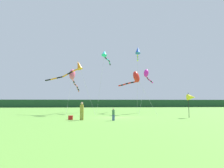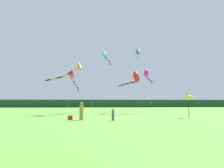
{
  "view_description": "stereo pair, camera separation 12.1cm",
  "coord_description": "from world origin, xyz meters",
  "views": [
    {
      "loc": [
        -2.82,
        -22.83,
        1.75
      ],
      "look_at": [
        0.0,
        6.0,
        4.42
      ],
      "focal_mm": 31.6,
      "sensor_mm": 36.0,
      "label": 1
    },
    {
      "loc": [
        -2.7,
        -22.84,
        1.75
      ],
      "look_at": [
        0.0,
        6.0,
        4.42
      ],
      "focal_mm": 31.6,
      "sensor_mm": 36.0,
      "label": 2
    }
  ],
  "objects": [
    {
      "name": "banner_flag_pole",
      "position": [
        8.31,
        -1.45,
        2.28
      ],
      "size": [
        0.9,
        0.7,
        2.81
      ],
      "color": "black",
      "rests_on": "ground"
    },
    {
      "name": "distant_treeline",
      "position": [
        0.0,
        45.0,
        1.28
      ],
      "size": [
        108.0,
        2.68,
        2.56
      ],
      "primitive_type": "cube",
      "color": "#1E4228",
      "rests_on": "ground"
    },
    {
      "name": "person_adult",
      "position": [
        -3.88,
        -3.19,
        0.97
      ],
      "size": [
        0.38,
        0.38,
        1.73
      ],
      "color": "olive",
      "rests_on": "ground"
    },
    {
      "name": "person_child",
      "position": [
        -0.84,
        -3.97,
        0.65
      ],
      "size": [
        0.26,
        0.26,
        1.17
      ],
      "color": "#334C8C",
      "rests_on": "ground"
    },
    {
      "name": "kite_magenta",
      "position": [
        5.8,
        7.88,
        6.21
      ],
      "size": [
        4.23,
        6.88,
        7.13
      ],
      "color": "#B2B2B2",
      "rests_on": "ground"
    },
    {
      "name": "kite_blue",
      "position": [
        5.41,
        12.19,
        11.16
      ],
      "size": [
        1.84,
        6.63,
        12.04
      ],
      "color": "#B2B2B2",
      "rests_on": "ground"
    },
    {
      "name": "kite_red",
      "position": [
        3.39,
        5.26,
        5.34
      ],
      "size": [
        4.6,
        4.91,
        6.4
      ],
      "color": "#B2B2B2",
      "rests_on": "ground"
    },
    {
      "name": "cooler_box",
      "position": [
        -5.0,
        -2.72,
        0.21
      ],
      "size": [
        0.44,
        0.31,
        0.42
      ],
      "primitive_type": "cube",
      "color": "red",
      "rests_on": "ground"
    },
    {
      "name": "kite_cyan",
      "position": [
        -0.73,
        11.34,
        10.19
      ],
      "size": [
        2.85,
        7.54,
        10.96
      ],
      "color": "#B2B2B2",
      "rests_on": "ground"
    },
    {
      "name": "ground_plane",
      "position": [
        0.0,
        0.0,
        0.0
      ],
      "size": [
        120.0,
        120.0,
        0.0
      ],
      "primitive_type": "plane",
      "color": "#5B9338"
    },
    {
      "name": "kite_orange",
      "position": [
        -5.49,
        5.59,
        6.65
      ],
      "size": [
        7.78,
        4.75,
        7.74
      ],
      "color": "#B2B2B2",
      "rests_on": "ground"
    },
    {
      "name": "kite_rainbow",
      "position": [
        -5.84,
        7.19,
        5.64
      ],
      "size": [
        1.22,
        9.31,
        6.79
      ],
      "color": "#B2B2B2",
      "rests_on": "ground"
    }
  ]
}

